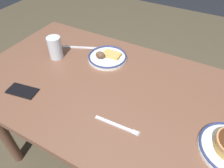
{
  "coord_description": "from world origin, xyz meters",
  "views": [
    {
      "loc": [
        -0.34,
        0.64,
        1.45
      ],
      "look_at": [
        0.01,
        0.01,
        0.79
      ],
      "focal_mm": 32.91,
      "sensor_mm": 36.0,
      "label": 1
    }
  ],
  "objects": [
    {
      "name": "butter_knife",
      "position": [
        0.34,
        -0.22,
        0.76
      ],
      "size": [
        0.22,
        0.11,
        0.01
      ],
      "color": "silver",
      "rests_on": "dining_table"
    },
    {
      "name": "fork_near",
      "position": [
        -0.12,
        0.19,
        0.76
      ],
      "size": [
        0.2,
        0.03,
        0.01
      ],
      "color": "silver",
      "rests_on": "dining_table"
    },
    {
      "name": "drinking_glass",
      "position": [
        0.42,
        -0.07,
        0.81
      ],
      "size": [
        0.08,
        0.08,
        0.13
      ],
      "color": "silver",
      "rests_on": "dining_table"
    },
    {
      "name": "dining_table",
      "position": [
        0.0,
        0.0,
        0.65
      ],
      "size": [
        1.47,
        0.82,
        0.76
      ],
      "color": "brown",
      "rests_on": "ground_plane"
    },
    {
      "name": "plate_near_main",
      "position": [
        0.15,
        -0.19,
        0.77
      ],
      "size": [
        0.22,
        0.22,
        0.05
      ],
      "color": "white",
      "rests_on": "dining_table"
    },
    {
      "name": "cell_phone",
      "position": [
        0.37,
        0.23,
        0.76
      ],
      "size": [
        0.15,
        0.1,
        0.01
      ],
      "primitive_type": "cube",
      "rotation": [
        0.0,
        0.0,
        0.18
      ],
      "color": "black",
      "rests_on": "dining_table"
    },
    {
      "name": "ground_plane",
      "position": [
        0.0,
        0.0,
        0.0
      ],
      "size": [
        6.0,
        6.0,
        0.0
      ],
      "primitive_type": "plane",
      "color": "brown"
    }
  ]
}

